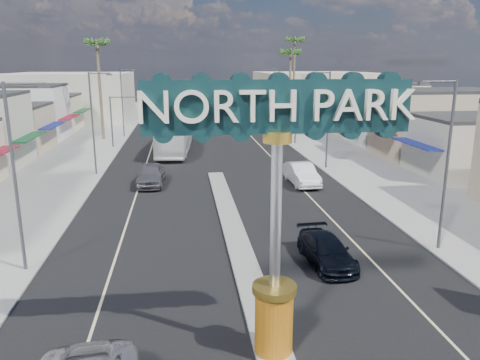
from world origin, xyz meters
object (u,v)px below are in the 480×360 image
object	(u,v)px
car_parked_right	(301,174)
city_bus	(175,137)
streetlight_r_mid	(326,115)
suv_right	(326,250)
gateway_sign	(277,189)
palm_left_far	(97,48)
palm_right_mid	(291,57)
streetlight_r_near	(445,158)
streetlight_l_far	(123,99)
streetlight_r_far	(278,98)
car_parked_left	(151,175)
traffic_signal_left	(127,111)
streetlight_l_mid	(94,118)
traffic_signal_right	(281,109)
palm_right_far	(295,45)
streetlight_l_near	(17,169)

from	to	relation	value
car_parked_right	city_bus	bearing A→B (deg)	121.62
streetlight_r_mid	suv_right	bearing A→B (deg)	-106.89
gateway_sign	palm_left_far	world-z (taller)	palm_left_far
palm_right_mid	suv_right	distance (m)	48.79
streetlight_r_near	car_parked_right	distance (m)	15.61
streetlight_l_far	streetlight_r_far	world-z (taller)	same
palm_left_far	car_parked_left	size ratio (longest dim) A/B	2.53
traffic_signal_left	streetlight_l_mid	xyz separation A→B (m)	(-1.25, -13.99, 0.79)
gateway_sign	streetlight_l_mid	size ratio (longest dim) A/B	1.02
streetlight_r_mid	streetlight_r_far	bearing A→B (deg)	90.00
traffic_signal_left	traffic_signal_right	distance (m)	18.37
streetlight_l_mid	palm_left_far	world-z (taller)	palm_left_far
streetlight_r_far	palm_right_far	size ratio (longest dim) A/B	0.64
streetlight_r_mid	car_parked_left	bearing A→B (deg)	-165.37
traffic_signal_right	streetlight_r_near	world-z (taller)	streetlight_r_near
palm_right_far	streetlight_r_far	bearing A→B (deg)	-114.55
traffic_signal_left	streetlight_r_near	distance (m)	39.26
traffic_signal_left	car_parked_right	bearing A→B (deg)	-50.50
streetlight_r_near	palm_right_mid	world-z (taller)	palm_right_mid
palm_right_mid	car_parked_left	bearing A→B (deg)	-121.52
suv_right	streetlight_l_near	bearing A→B (deg)	172.83
streetlight_l_mid	car_parked_right	distance (m)	18.55
palm_left_far	car_parked_right	bearing A→B (deg)	-52.06
streetlight_l_near	car_parked_right	bearing A→B (deg)	40.25
streetlight_l_far	palm_right_mid	xyz separation A→B (m)	(23.43, 4.00, 5.54)
streetlight_r_mid	car_parked_right	distance (m)	7.74
streetlight_l_near	car_parked_left	world-z (taller)	streetlight_l_near
streetlight_l_near	streetlight_l_mid	distance (m)	20.00
palm_right_far	car_parked_left	world-z (taller)	palm_right_far
streetlight_r_near	palm_right_far	distance (m)	52.71
gateway_sign	traffic_signal_left	bearing A→B (deg)	102.33
palm_left_far	city_bus	xyz separation A→B (m)	(9.30, -9.91, -9.70)
streetlight_l_near	gateway_sign	bearing A→B (deg)	-37.55
streetlight_r_far	palm_right_mid	xyz separation A→B (m)	(2.57, 4.00, 5.54)
streetlight_r_mid	palm_left_far	world-z (taller)	palm_left_far
streetlight_r_far	car_parked_left	bearing A→B (deg)	-121.34
streetlight_r_near	palm_right_mid	xyz separation A→B (m)	(2.57, 46.00, 5.54)
palm_right_far	car_parked_right	distance (m)	39.98
streetlight_r_mid	streetlight_r_far	world-z (taller)	same
streetlight_l_far	traffic_signal_right	bearing A→B (deg)	-22.20
gateway_sign	traffic_signal_right	world-z (taller)	gateway_sign
streetlight_l_far	streetlight_l_near	bearing A→B (deg)	-90.00
palm_left_far	palm_right_mid	xyz separation A→B (m)	(26.00, 6.00, -0.90)
streetlight_l_far	car_parked_left	bearing A→B (deg)	-79.32
streetlight_l_near	streetlight_r_mid	bearing A→B (deg)	43.79
streetlight_l_far	traffic_signal_left	bearing A→B (deg)	-81.14
streetlight_l_mid	car_parked_right	xyz separation A→B (m)	(17.24, -5.41, -4.19)
traffic_signal_right	palm_right_far	xyz separation A→B (m)	(5.82, 18.01, 8.11)
palm_left_far	palm_right_mid	world-z (taller)	palm_left_far
streetlight_l_far	streetlight_r_near	world-z (taller)	same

